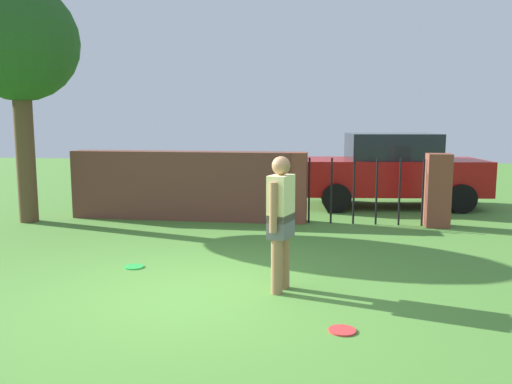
{
  "coord_description": "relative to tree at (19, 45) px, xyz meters",
  "views": [
    {
      "loc": [
        1.61,
        -5.63,
        2.04
      ],
      "look_at": [
        0.5,
        1.74,
        1.0
      ],
      "focal_mm": 36.5,
      "sensor_mm": 36.0,
      "label": 1
    }
  ],
  "objects": [
    {
      "name": "frisbee_red",
      "position": [
        6.17,
        -4.62,
        -3.46
      ],
      "size": [
        0.27,
        0.27,
        0.02
      ],
      "primitive_type": "cylinder",
      "color": "red",
      "rests_on": "ground"
    },
    {
      "name": "frisbee_green",
      "position": [
        3.33,
        -2.82,
        -3.46
      ],
      "size": [
        0.27,
        0.27,
        0.02
      ],
      "primitive_type": "cylinder",
      "color": "green",
      "rests_on": "ground"
    },
    {
      "name": "car",
      "position": [
        7.38,
        2.98,
        -2.61
      ],
      "size": [
        4.37,
        2.3,
        1.72
      ],
      "rotation": [
        0.0,
        0.0,
        3.26
      ],
      "color": "#A51111",
      "rests_on": "ground"
    },
    {
      "name": "fence_gate",
      "position": [
        6.67,
        0.73,
        -2.77
      ],
      "size": [
        3.16,
        0.44,
        1.4
      ],
      "color": "brown",
      "rests_on": "ground"
    },
    {
      "name": "person",
      "position": [
        5.45,
        -3.51,
        -2.57
      ],
      "size": [
        0.31,
        0.52,
        1.62
      ],
      "rotation": [
        0.0,
        0.0,
        -1.86
      ],
      "color": "#9E704C",
      "rests_on": "ground"
    },
    {
      "name": "ground_plane",
      "position": [
        4.44,
        -3.88,
        -3.47
      ],
      "size": [
        40.0,
        40.0,
        0.0
      ],
      "primitive_type": "plane",
      "color": "#4C8433"
    },
    {
      "name": "tree",
      "position": [
        0.0,
        0.0,
        0.0
      ],
      "size": [
        2.29,
        2.29,
        4.68
      ],
      "color": "brown",
      "rests_on": "ground"
    },
    {
      "name": "brick_wall",
      "position": [
        2.94,
        0.73,
        -2.77
      ],
      "size": [
        4.53,
        0.5,
        1.4
      ],
      "primitive_type": "cube",
      "color": "brown",
      "rests_on": "ground"
    }
  ]
}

